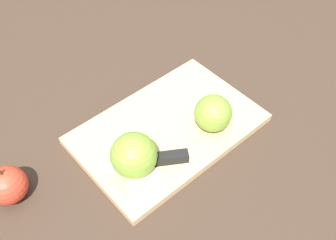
{
  "coord_description": "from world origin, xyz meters",
  "views": [
    {
      "loc": [
        0.38,
        0.37,
        0.65
      ],
      "look_at": [
        0.0,
        0.0,
        0.04
      ],
      "focal_mm": 42.0,
      "sensor_mm": 36.0,
      "label": 1
    }
  ],
  "objects": [
    {
      "name": "ground_plane",
      "position": [
        0.0,
        0.0,
        0.0
      ],
      "size": [
        4.0,
        4.0,
        0.0
      ],
      "primitive_type": "plane",
      "color": "#38281E"
    },
    {
      "name": "apple_slice",
      "position": [
        0.13,
        0.06,
        0.02
      ],
      "size": [
        0.06,
        0.06,
        0.01
      ],
      "color": "#EFE5C6",
      "rests_on": "cutting_board"
    },
    {
      "name": "apple_half_left",
      "position": [
        -0.06,
        0.06,
        0.06
      ],
      "size": [
        0.08,
        0.08,
        0.08
      ],
      "rotation": [
        0.0,
        0.0,
        4.66
      ],
      "color": "olive",
      "rests_on": "cutting_board"
    },
    {
      "name": "apple_half_right",
      "position": [
        0.12,
        0.03,
        0.06
      ],
      "size": [
        0.09,
        0.09,
        0.09
      ],
      "rotation": [
        0.0,
        0.0,
        0.27
      ],
      "color": "olive",
      "rests_on": "cutting_board"
    },
    {
      "name": "cutting_board",
      "position": [
        0.0,
        0.0,
        0.01
      ],
      "size": [
        0.4,
        0.28,
        0.02
      ],
      "color": "tan",
      "rests_on": "ground_plane"
    },
    {
      "name": "apple_whole",
      "position": [
        0.31,
        -0.1,
        0.04
      ],
      "size": [
        0.07,
        0.07,
        0.08
      ],
      "color": "red",
      "rests_on": "ground_plane"
    },
    {
      "name": "knife",
      "position": [
        0.07,
        0.06,
        0.03
      ],
      "size": [
        0.14,
        0.12,
        0.02
      ],
      "rotation": [
        0.0,
        0.0,
        -0.66
      ],
      "color": "silver",
      "rests_on": "cutting_board"
    }
  ]
}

